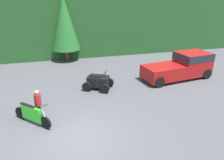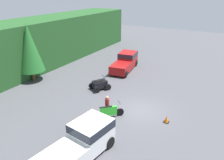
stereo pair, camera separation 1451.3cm
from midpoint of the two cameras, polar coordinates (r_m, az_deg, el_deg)
The scene contains 9 objects.
ground_plane at distance 12.89m, azimuth -10.11°, elevation -13.84°, with size 80.00×80.00×0.00m, color #4C4C51.
hillside_backdrop at distance 24.61m, azimuth -41.37°, elevation 6.09°, with size 44.00×6.00×5.80m.
tree_mid_left at distance 21.63m, azimuth -37.73°, elevation 7.30°, with size 2.67×2.67×6.07m.
pickup_truck_red at distance 21.49m, azimuth -7.77°, elevation 4.66°, with size 5.47×2.68×1.90m.
pickup_truck_second at distance 10.46m, azimuth -41.60°, elevation -23.54°, with size 5.35×2.74×1.90m.
dirt_bike at distance 12.56m, azimuth -23.31°, elevation -13.91°, with size 1.78×1.83×1.19m.
quad_atv at distance 16.96m, azimuth -19.93°, elevation -3.46°, with size 2.25×2.06×1.27m.
rider_person at distance 12.71m, azimuth -23.36°, elevation -11.31°, with size 0.47×0.47×1.63m.
traffic_cone at distance 11.25m, azimuth -2.61°, elevation -18.14°, with size 0.42×0.42×0.55m.
Camera 2 is at (-14.73, -5.50, 9.29)m, focal length 35.00 mm.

